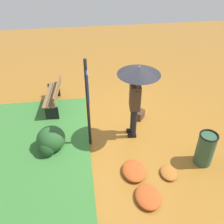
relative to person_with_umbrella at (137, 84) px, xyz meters
name	(u,v)px	position (x,y,z in m)	size (l,w,h in m)	color
ground_plane	(125,134)	(-0.11, -0.20, -1.55)	(18.00, 18.00, 0.00)	#9E6623
grass_verge	(4,161)	(0.47, -3.16, -1.53)	(4.80, 4.00, 0.05)	#387533
person_with_umbrella	(137,84)	(0.00, 0.00, 0.00)	(0.96, 0.96, 2.04)	black
info_sign_post	(88,95)	(0.12, -1.13, -0.11)	(0.44, 0.07, 2.30)	black
handbag	(141,115)	(-0.71, 0.34, -1.42)	(0.32, 0.29, 0.37)	#4C3323
park_bench	(54,96)	(-1.62, -2.07, -1.15)	(1.40, 0.51, 0.75)	black
trash_bin	(205,149)	(1.10, 1.38, -1.13)	(0.42, 0.42, 0.83)	#2D5138
shrub_cluster	(50,141)	(0.20, -2.09, -1.26)	(0.75, 0.68, 0.62)	#285628
leaf_pile_near_person	(134,171)	(1.20, -0.25, -1.48)	(0.66, 0.53, 0.14)	#B74C1E
leaf_pile_by_bench	(148,196)	(1.90, -0.11, -1.48)	(0.64, 0.51, 0.14)	#B74C1E
leaf_pile_far_path	(169,173)	(1.35, 0.50, -1.50)	(0.45, 0.36, 0.10)	#A86023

